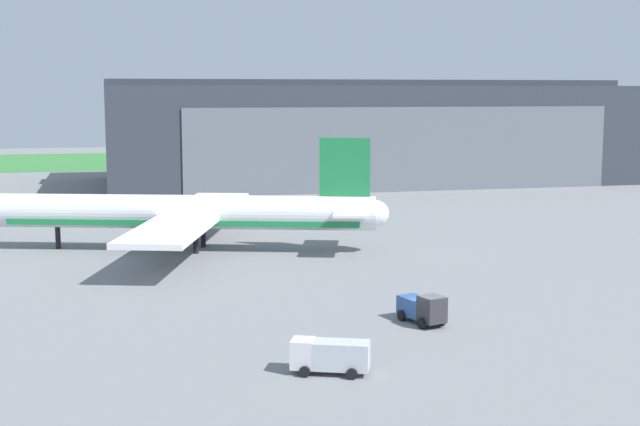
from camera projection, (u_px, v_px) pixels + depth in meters
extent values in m
plane|color=slate|center=(428.00, 326.00, 64.79)|extent=(440.00, 440.00, 0.00)
cube|color=#367B39|center=(199.00, 159.00, 223.33)|extent=(440.00, 56.00, 0.08)
cube|color=#2D333D|center=(371.00, 134.00, 169.09)|extent=(99.52, 38.87, 18.12)
cube|color=slate|center=(405.00, 150.00, 150.49)|extent=(75.63, 0.30, 14.50)
cube|color=#2D333D|center=(372.00, 83.00, 167.76)|extent=(99.52, 9.33, 1.20)
cylinder|color=white|center=(184.00, 212.00, 95.19)|extent=(40.70, 16.00, 3.68)
sphere|color=white|center=(376.00, 214.00, 93.78)|extent=(2.87, 2.87, 2.87)
cube|color=#1E7A42|center=(184.00, 221.00, 95.33)|extent=(37.55, 15.03, 0.64)
cube|color=#1E7A42|center=(345.00, 167.00, 93.32)|extent=(5.27, 2.01, 6.25)
cube|color=white|center=(353.00, 207.00, 96.64)|extent=(5.11, 6.03, 0.28)
cube|color=white|center=(352.00, 214.00, 91.16)|extent=(5.11, 6.03, 0.28)
cube|color=white|center=(210.00, 204.00, 105.25)|extent=(11.85, 19.48, 0.56)
cube|color=white|center=(169.00, 231.00, 85.14)|extent=(11.85, 19.48, 0.56)
cylinder|color=gray|center=(201.00, 217.00, 104.04)|extent=(3.94, 2.98, 2.02)
cylinder|color=gray|center=(165.00, 241.00, 86.82)|extent=(3.94, 2.98, 2.02)
cylinder|color=black|center=(58.00, 238.00, 96.56)|extent=(0.56, 0.56, 2.38)
cylinder|color=black|center=(203.00, 237.00, 97.40)|extent=(0.56, 0.56, 2.38)
cylinder|color=black|center=(196.00, 242.00, 93.59)|extent=(0.56, 0.56, 2.38)
cube|color=#2D2D33|center=(432.00, 309.00, 64.26)|extent=(2.01, 2.08, 1.91)
cube|color=#335693|center=(415.00, 306.00, 66.18)|extent=(2.25, 2.96, 1.38)
cylinder|color=black|center=(422.00, 323.00, 63.97)|extent=(0.47, 0.86, 0.82)
cylinder|color=black|center=(441.00, 320.00, 64.83)|extent=(0.47, 0.86, 0.82)
cylinder|color=black|center=(401.00, 315.00, 66.23)|extent=(0.47, 0.86, 0.82)
cylinder|color=black|center=(421.00, 313.00, 67.09)|extent=(0.47, 0.86, 0.82)
cube|color=silver|center=(303.00, 353.00, 53.98)|extent=(1.88, 2.06, 1.76)
cube|color=#B7BCC6|center=(341.00, 355.00, 53.64)|extent=(3.81, 2.84, 1.70)
cylinder|color=black|center=(309.00, 363.00, 54.97)|extent=(0.73, 0.50, 0.68)
cylinder|color=black|center=(305.00, 372.00, 53.15)|extent=(0.73, 0.50, 0.68)
cylinder|color=black|center=(355.00, 365.00, 54.56)|extent=(0.73, 0.50, 0.68)
cylinder|color=black|center=(352.00, 374.00, 52.73)|extent=(0.73, 0.50, 0.68)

